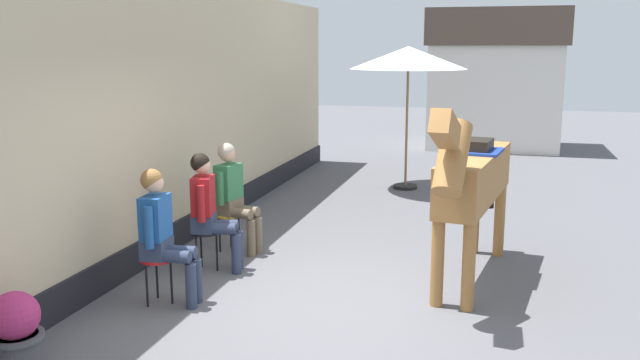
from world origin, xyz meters
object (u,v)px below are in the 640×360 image
at_px(seated_visitor_near, 162,230).
at_px(flower_planter_near, 16,328).
at_px(seated_visitor_middle, 209,206).
at_px(saddled_horse_center, 472,179).
at_px(cafe_parasol, 408,59).
at_px(seated_visitor_far, 233,192).

distance_m(seated_visitor_near, flower_planter_near, 1.70).
xyz_separation_m(seated_visitor_middle, flower_planter_near, (-0.52, -2.62, -0.44)).
bearing_deg(saddled_horse_center, cafe_parasol, 105.93).
height_order(saddled_horse_center, flower_planter_near, saddled_horse_center).
bearing_deg(seated_visitor_near, seated_visitor_far, 90.04).
relative_size(seated_visitor_near, seated_visitor_middle, 1.00).
distance_m(seated_visitor_near, seated_visitor_middle, 1.05).
distance_m(seated_visitor_near, seated_visitor_far, 1.85).
height_order(seated_visitor_far, saddled_horse_center, saddled_horse_center).
height_order(seated_visitor_middle, cafe_parasol, cafe_parasol).
height_order(seated_visitor_near, flower_planter_near, seated_visitor_near).
bearing_deg(saddled_horse_center, seated_visitor_near, -153.49).
xyz_separation_m(seated_visitor_near, seated_visitor_far, (-0.00, 1.85, 0.00)).
bearing_deg(seated_visitor_far, flower_planter_near, -98.16).
xyz_separation_m(seated_visitor_near, seated_visitor_middle, (0.03, 1.05, 0.00)).
distance_m(seated_visitor_middle, seated_visitor_far, 0.80).
relative_size(flower_planter_near, cafe_parasol, 0.25).
height_order(seated_visitor_near, seated_visitor_middle, same).
bearing_deg(cafe_parasol, saddled_horse_center, -74.07).
bearing_deg(seated_visitor_middle, seated_visitor_near, -91.77).
distance_m(seated_visitor_middle, cafe_parasol, 5.69).
height_order(saddled_horse_center, cafe_parasol, cafe_parasol).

